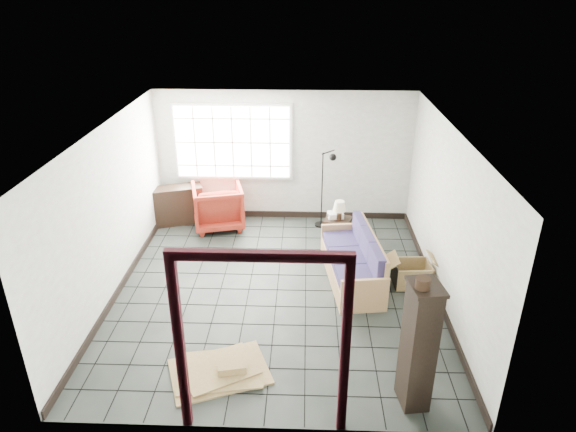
{
  "coord_description": "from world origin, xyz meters",
  "views": [
    {
      "loc": [
        0.42,
        -6.87,
        4.52
      ],
      "look_at": [
        0.16,
        0.3,
        1.16
      ],
      "focal_mm": 32.0,
      "sensor_mm": 36.0,
      "label": 1
    }
  ],
  "objects_px": {
    "armchair": "(218,204)",
    "side_table": "(338,223)",
    "futon_sofa": "(355,263)",
    "tall_shelf": "(419,345)"
  },
  "relations": [
    {
      "from": "futon_sofa",
      "to": "tall_shelf",
      "type": "bearing_deg",
      "value": -87.68
    },
    {
      "from": "armchair",
      "to": "tall_shelf",
      "type": "relative_size",
      "value": 0.6
    },
    {
      "from": "armchair",
      "to": "side_table",
      "type": "distance_m",
      "value": 2.4
    },
    {
      "from": "armchair",
      "to": "side_table",
      "type": "bearing_deg",
      "value": 150.74
    },
    {
      "from": "futon_sofa",
      "to": "armchair",
      "type": "bearing_deg",
      "value": 135.88
    },
    {
      "from": "side_table",
      "to": "futon_sofa",
      "type": "bearing_deg",
      "value": -80.21
    },
    {
      "from": "futon_sofa",
      "to": "armchair",
      "type": "distance_m",
      "value": 3.17
    },
    {
      "from": "futon_sofa",
      "to": "side_table",
      "type": "height_order",
      "value": "futon_sofa"
    },
    {
      "from": "futon_sofa",
      "to": "side_table",
      "type": "bearing_deg",
      "value": 92.42
    },
    {
      "from": "armchair",
      "to": "futon_sofa",
      "type": "bearing_deg",
      "value": 128.84
    }
  ]
}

